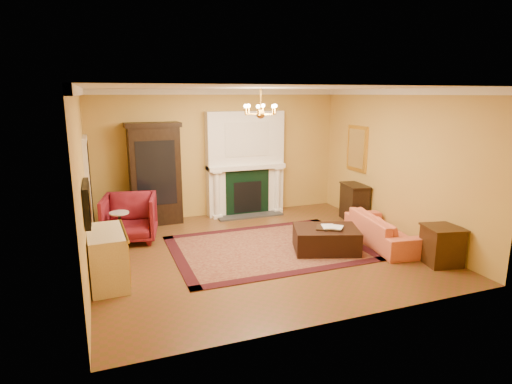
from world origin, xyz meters
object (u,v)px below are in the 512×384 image
wingback_armchair (130,216)px  console_table (354,203)px  pedestal_table (120,226)px  end_table (442,246)px  china_cabinet (155,176)px  coral_sofa (384,225)px  leather_ottoman (326,239)px  commode (107,257)px

wingback_armchair → console_table: bearing=7.2°
pedestal_table → end_table: 5.95m
china_cabinet → pedestal_table: size_ratio=3.27×
wingback_armchair → end_table: (4.96, -3.16, -0.20)m
china_cabinet → coral_sofa: china_cabinet is taller
wingback_armchair → end_table: bearing=-21.3°
wingback_armchair → leather_ottoman: (3.39, -1.91, -0.28)m
wingback_armchair → coral_sofa: 5.05m
console_table → pedestal_table: bearing=-172.6°
commode → console_table: commode is taller
wingback_armchair → pedestal_table: size_ratio=1.55×
wingback_armchair → commode: bearing=-92.9°
end_table → pedestal_table: bearing=150.3°
commode → console_table: (5.51, 1.59, -0.01)m
coral_sofa → end_table: size_ratio=3.07×
pedestal_table → leather_ottoman: bearing=-25.2°
coral_sofa → wingback_armchair: bearing=75.6°
china_cabinet → coral_sofa: (3.99, -2.96, -0.71)m
commode → coral_sofa: bearing=-2.1°
china_cabinet → commode: china_cabinet is taller
pedestal_table → commode: size_ratio=0.59×
pedestal_table → wingback_armchair: bearing=46.8°
wingback_armchair → coral_sofa: wingback_armchair is taller
china_cabinet → wingback_armchair: size_ratio=2.11×
commode → end_table: size_ratio=1.76×
commode → coral_sofa: size_ratio=0.57×
wingback_armchair → coral_sofa: bearing=-11.4°
wingback_armchair → console_table: (5.02, -0.35, -0.11)m
console_table → leather_ottoman: (-1.63, -1.56, -0.18)m
leather_ottoman → end_table: bearing=-19.2°
pedestal_table → console_table: size_ratio=0.81×
coral_sofa → leather_ottoman: 1.27m
china_cabinet → coral_sofa: 5.02m
end_table → console_table: console_table is taller
commode → end_table: (5.45, -1.22, -0.10)m
pedestal_table → coral_sofa: 5.16m
china_cabinet → leather_ottoman: 4.09m
end_table → coral_sofa: bearing=104.1°
coral_sofa → console_table: console_table is taller
china_cabinet → wingback_armchair: 1.35m
china_cabinet → console_table: size_ratio=2.66×
end_table → china_cabinet: bearing=135.7°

